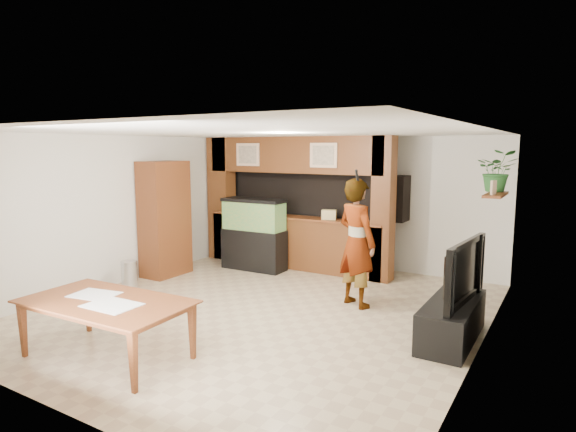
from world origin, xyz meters
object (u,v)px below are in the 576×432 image
Objects in this scene: person at (357,243)px; dining_table at (105,330)px; pantry_cabinet at (165,219)px; television at (454,271)px; aquarium at (254,235)px.

dining_table is (-1.69, -3.22, -0.63)m from person.
person is (3.79, 0.18, -0.10)m from pantry_cabinet.
television is 1.69m from person.
television is 0.70× the size of person.
television reaches higher than dining_table.
pantry_cabinet reaches higher than television.
person reaches higher than television.
dining_table is at bearing 87.11° from person.
aquarium is at bearing 45.13° from pantry_cabinet.
aquarium is (1.19, 1.20, -0.38)m from pantry_cabinet.
aquarium is 1.03× the size of television.
person is (-1.56, 0.64, 0.08)m from television.
pantry_cabinet is 3.77m from dining_table.
person is 1.01× the size of dining_table.
pantry_cabinet is 3.80m from person.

